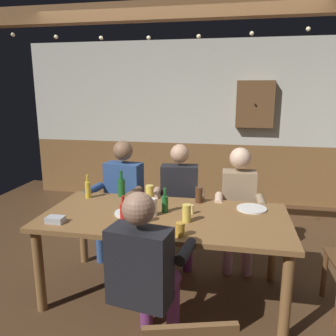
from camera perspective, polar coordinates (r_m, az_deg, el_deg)
name	(u,v)px	position (r m, az deg, el deg)	size (l,w,h in m)	color
ground_plane	(163,298)	(3.22, -0.78, -21.02)	(6.81, 6.81, 0.00)	#4C331E
back_wall_upper	(200,93)	(5.51, 5.40, 12.48)	(5.68, 0.12, 1.61)	beige
back_wall_wainscot	(198,171)	(5.67, 5.12, -0.54)	(5.68, 0.12, 0.95)	brown
ceiling_beam	(174,10)	(3.23, 1.08, 25.01)	(5.11, 0.14, 0.16)	brown
dining_table	(165,225)	(2.96, -0.55, -9.50)	(2.10, 0.99, 0.76)	brown
person_0	(121,193)	(3.77, -7.91, -4.21)	(0.58, 0.56, 1.26)	#2D4C84
person_1	(179,198)	(3.62, 1.86, -5.07)	(0.56, 0.54, 1.25)	black
person_2	(239,201)	(3.59, 11.79, -5.52)	(0.50, 0.52, 1.23)	#997F60
person_3	(145,268)	(2.32, -3.98, -16.39)	(0.58, 0.56, 1.20)	black
table_candle	(192,209)	(2.95, 4.02, -6.97)	(0.04, 0.04, 0.08)	#F9E08C
condiment_caddy	(55,220)	(2.91, -18.43, -8.24)	(0.14, 0.10, 0.05)	#B2B7BC
plate_0	(131,213)	(2.97, -6.33, -7.51)	(0.28, 0.28, 0.01)	white
plate_1	(252,209)	(3.15, 13.91, -6.65)	(0.27, 0.27, 0.01)	white
bottle_0	(122,187)	(3.42, -7.83, -3.19)	(0.07, 0.07, 0.27)	#195923
bottle_1	(88,189)	(3.44, -13.34, -3.47)	(0.06, 0.06, 0.23)	gold
bottle_2	(123,213)	(2.73, -7.53, -7.58)	(0.05, 0.05, 0.24)	red
bottle_3	(165,203)	(2.97, -0.52, -5.94)	(0.06, 0.06, 0.22)	#195923
pint_glass_0	(199,195)	(3.23, 5.23, -4.52)	(0.07, 0.07, 0.15)	#4C2D19
pint_glass_1	(140,215)	(2.74, -4.73, -7.83)	(0.07, 0.07, 0.14)	gold
pint_glass_2	(187,213)	(2.76, 3.15, -7.61)	(0.07, 0.07, 0.15)	#E5C64C
pint_glass_3	(150,192)	(3.32, -3.12, -4.08)	(0.08, 0.08, 0.14)	#E5C64C
pint_glass_4	(153,207)	(2.89, -2.54, -6.57)	(0.07, 0.07, 0.15)	white
pint_glass_5	(180,230)	(2.51, 2.07, -10.32)	(0.07, 0.07, 0.10)	gold
wall_dart_cabinet	(255,104)	(5.36, 14.43, 10.36)	(0.56, 0.15, 0.70)	brown
string_lights	(173,32)	(3.15, 0.90, 21.93)	(4.01, 0.04, 0.14)	#F9EAB2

